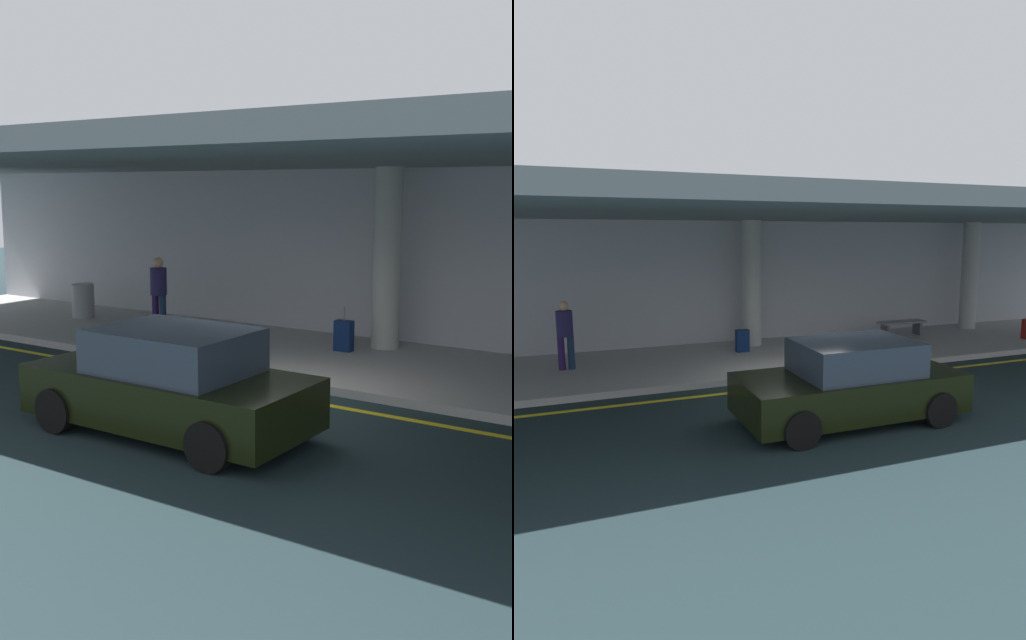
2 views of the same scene
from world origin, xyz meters
TOP-DOWN VIEW (x-y plane):
  - ground_plane at (0.00, 0.00)m, footprint 60.00×60.00m
  - sidewalk at (0.00, 3.10)m, footprint 26.00×4.20m
  - lane_stripe_yellow at (0.00, 0.46)m, footprint 26.00×0.14m
  - support_column_far_left at (0.00, 4.38)m, footprint 0.56×0.56m
  - ceiling_overhang at (0.00, 2.60)m, footprint 28.00×13.20m
  - terminal_back_wall at (0.00, 5.35)m, footprint 26.00×0.30m
  - car_black at (-0.35, -1.99)m, footprint 4.10×1.92m
  - traveler_with_luggage at (-5.16, 3.31)m, footprint 0.38×0.38m
  - suitcase_upright_primary at (-0.56, 3.62)m, footprint 0.36×0.22m
  - trash_bin_steel at (-7.90, 3.55)m, footprint 0.56×0.56m

SIDE VIEW (x-z plane):
  - ground_plane at x=0.00m, z-range 0.00..0.00m
  - lane_stripe_yellow at x=0.00m, z-range 0.00..0.01m
  - sidewalk at x=0.00m, z-range 0.00..0.15m
  - suitcase_upright_primary at x=-0.56m, z-range 0.01..0.91m
  - trash_bin_steel at x=-7.90m, z-range 0.15..1.00m
  - car_black at x=-0.35m, z-range -0.04..1.46m
  - traveler_with_luggage at x=-5.16m, z-range 0.27..1.95m
  - terminal_back_wall at x=0.00m, z-range 0.00..3.80m
  - support_column_far_left at x=0.00m, z-range 0.15..3.80m
  - ceiling_overhang at x=0.00m, z-range 3.80..4.10m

